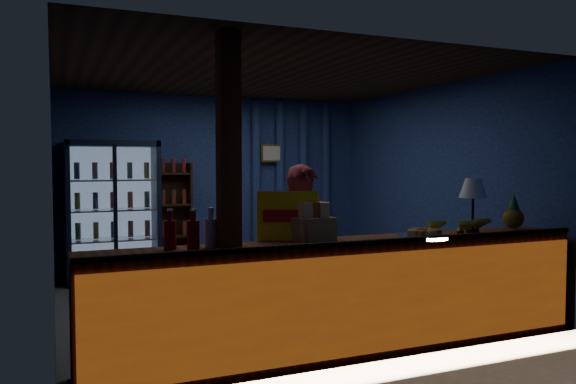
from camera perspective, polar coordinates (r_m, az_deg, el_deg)
name	(u,v)px	position (r m, az deg, el deg)	size (l,w,h in m)	color
ground	(269,301)	(6.65, -1.93, -10.99)	(4.60, 4.60, 0.00)	#515154
room_walls	(269,166)	(6.45, -1.96, 2.67)	(4.60, 4.60, 4.60)	navy
counter	(349,296)	(4.85, 6.25, -10.50)	(4.40, 0.57, 0.99)	brown
support_post	(229,203)	(4.32, -6.02, -1.08)	(0.16, 0.16, 2.60)	#903415
beverage_cooler	(113,212)	(8.01, -17.38, -1.95)	(1.20, 0.62, 1.90)	black
bottle_shelf	(173,219)	(8.28, -11.59, -2.69)	(0.50, 0.28, 1.60)	#3C2513
curtain_folds	(280,182)	(8.81, -0.82, 1.01)	(1.74, 0.14, 2.50)	navy
framed_picture	(272,153)	(8.71, -1.63, 3.95)	(0.36, 0.04, 0.28)	gold
shopkeeper	(304,249)	(5.28, 1.64, -5.84)	(0.58, 0.38, 1.59)	maroon
green_chair	(290,256)	(8.01, 0.19, -6.49)	(0.61, 0.63, 0.57)	#5FB95C
side_table	(313,254)	(8.42, 2.60, -6.36)	(0.59, 0.49, 0.56)	#3C2513
yellow_sign	(288,216)	(4.73, -0.02, -2.44)	(0.52, 0.29, 0.41)	yellow
soda_bottles	(202,232)	(4.34, -8.70, -4.06)	(0.57, 0.18, 0.31)	#B90C0D
snack_box_left	(314,227)	(4.73, 2.70, -3.57)	(0.31, 0.26, 0.32)	olive
snack_box_centre	(313,227)	(4.73, 2.54, -3.56)	(0.37, 0.33, 0.33)	olive
pastry_tray	(423,235)	(5.04, 13.58, -4.27)	(0.46, 0.46, 0.08)	silver
banana_bunches	(458,226)	(5.37, 16.92, -3.29)	(0.74, 0.29, 0.16)	yellow
table_lamp	(473,190)	(5.49, 18.29, 0.16)	(0.26, 0.26, 0.51)	black
pineapple	(514,215)	(5.92, 21.93, -2.19)	(0.20, 0.20, 0.34)	brown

